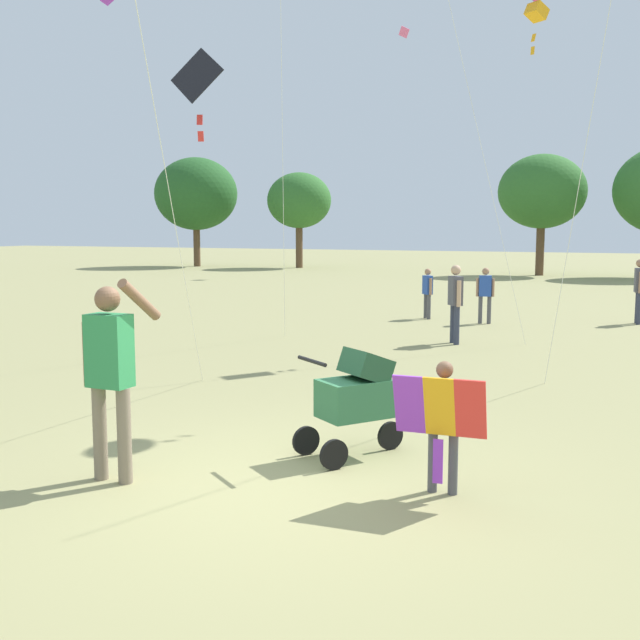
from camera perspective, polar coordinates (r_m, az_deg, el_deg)
The scene contains 11 objects.
ground_plane at distance 6.57m, azimuth -3.39°, elevation -12.35°, with size 120.00×120.00×0.00m, color #938E5B.
treeline_distant at distance 36.22m, azimuth 14.76°, elevation 9.23°, with size 45.16×6.56×5.80m.
child_with_butterfly_kite at distance 6.28m, azimuth 9.17°, elevation -7.00°, with size 0.74×0.36×1.10m.
person_adult_flyer at distance 6.69m, azimuth -15.40°, elevation -3.25°, with size 0.55×0.50×1.75m.
stroller at distance 7.25m, azimuth 2.73°, elevation -5.49°, with size 0.91×1.04×1.03m.
kite_adult_black at distance 10.84m, azimuth -9.26°, elevation 16.91°, with size 2.32×4.15×4.63m.
kite_blue_high at distance 14.94m, azimuth 15.87°, elevation 21.81°, with size 1.41×1.97×6.43m.
person_red_shirt at distance 18.39m, azimuth 22.74°, elevation 2.37°, with size 0.23×0.46×1.45m.
person_couple_left at distance 18.10m, azimuth 8.03°, elevation 2.29°, with size 0.29×0.31×1.19m.
person_kid_running at distance 14.32m, azimuth 10.08°, elevation 1.66°, with size 0.33×0.42×1.46m.
person_back_turned at distance 17.42m, azimuth 12.24°, elevation 2.15°, with size 0.40×0.21×1.25m.
Camera 1 is at (2.74, -5.56, 2.18)m, focal length 42.84 mm.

